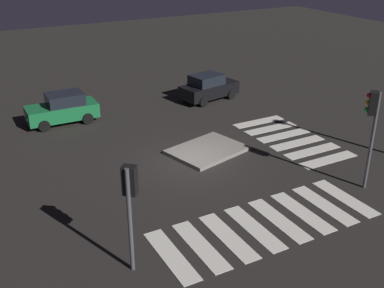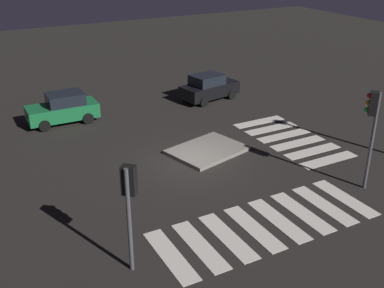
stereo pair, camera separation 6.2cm
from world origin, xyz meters
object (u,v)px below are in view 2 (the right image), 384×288
at_px(car_black, 209,87).
at_px(traffic_light_east, 372,117).
at_px(car_green, 63,108).
at_px(traffic_light_south, 129,192).
at_px(traffic_island, 207,150).

height_order(car_black, traffic_light_east, traffic_light_east).
height_order(car_green, traffic_light_east, traffic_light_east).
relative_size(car_black, traffic_light_south, 1.13).
height_order(traffic_island, car_green, car_green).
distance_m(car_black, car_green, 9.49).
bearing_deg(car_green, traffic_light_east, 124.67).
distance_m(traffic_island, traffic_light_south, 9.73).
xyz_separation_m(car_black, car_green, (-9.48, 0.43, 0.01)).
xyz_separation_m(car_black, traffic_light_east, (-0.15, -13.34, 2.42)).
height_order(traffic_island, car_black, car_black).
xyz_separation_m(traffic_island, traffic_light_east, (4.04, -6.30, 3.18)).
bearing_deg(traffic_light_east, traffic_island, -11.19).
bearing_deg(traffic_light_east, car_green, -9.71).
relative_size(traffic_island, car_green, 1.03).
relative_size(traffic_island, traffic_light_south, 1.13).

